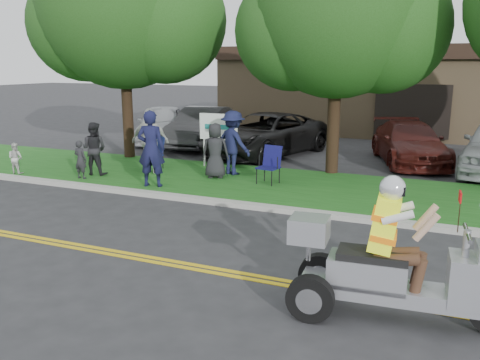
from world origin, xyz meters
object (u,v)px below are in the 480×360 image
at_px(spectator_adult_mid, 94,149).
at_px(spectator_adult_right, 150,141).
at_px(parked_car_right, 409,143).
at_px(lawn_chair_a, 157,150).
at_px(parked_car_mid, 265,135).
at_px(lawn_chair_b, 270,162).
at_px(parked_car_left, 202,127).
at_px(trike_scooter, 390,270).
at_px(spectator_adult_left, 151,149).
at_px(parked_car_far_left, 162,124).

height_order(spectator_adult_mid, spectator_adult_right, spectator_adult_right).
bearing_deg(parked_car_right, lawn_chair_a, -166.67).
xyz_separation_m(lawn_chair_a, parked_car_mid, (2.10, 3.83, 0.11)).
bearing_deg(lawn_chair_a, spectator_adult_right, -37.73).
height_order(lawn_chair_a, parked_car_right, parked_car_right).
distance_m(lawn_chair_a, lawn_chair_b, 3.93).
distance_m(spectator_adult_mid, parked_car_left, 6.33).
xyz_separation_m(spectator_adult_mid, parked_car_right, (8.08, 5.94, -0.19)).
xyz_separation_m(parked_car_left, parked_car_mid, (3.00, -0.94, -0.01)).
bearing_deg(trike_scooter, parked_car_left, 122.07).
xyz_separation_m(lawn_chair_b, spectator_adult_mid, (-4.99, -1.02, 0.19)).
distance_m(trike_scooter, parked_car_left, 14.42).
relative_size(trike_scooter, spectator_adult_left, 1.47).
height_order(lawn_chair_b, parked_car_far_left, parked_car_far_left).
height_order(spectator_adult_left, parked_car_right, spectator_adult_left).
relative_size(spectator_adult_right, parked_car_right, 0.40).
relative_size(trike_scooter, spectator_adult_mid, 1.93).
bearing_deg(lawn_chair_b, spectator_adult_mid, -159.17).
bearing_deg(parked_car_mid, parked_car_far_left, -178.03).
relative_size(trike_scooter, parked_car_mid, 0.54).
xyz_separation_m(trike_scooter, lawn_chair_a, (-7.78, 6.74, -0.02)).
bearing_deg(trike_scooter, spectator_adult_right, 136.31).
bearing_deg(parked_car_right, spectator_adult_right, -161.76).
distance_m(lawn_chair_a, parked_car_mid, 4.37).
bearing_deg(parked_car_right, spectator_adult_left, -150.50).
bearing_deg(spectator_adult_right, parked_car_far_left, -73.91).
bearing_deg(spectator_adult_left, lawn_chair_b, -164.51).
height_order(spectator_adult_mid, parked_car_left, spectator_adult_mid).
bearing_deg(parked_car_mid, lawn_chair_a, -103.46).
xyz_separation_m(spectator_adult_mid, spectator_adult_right, (1.34, 0.86, 0.18)).
bearing_deg(spectator_adult_mid, lawn_chair_b, -178.21).
xyz_separation_m(lawn_chair_b, parked_car_right, (3.09, 4.92, 0.00)).
height_order(trike_scooter, spectator_adult_mid, trike_scooter).
bearing_deg(spectator_adult_right, spectator_adult_left, 111.03).
bearing_deg(lawn_chair_b, parked_car_right, 67.13).
bearing_deg(parked_car_right, parked_car_mid, 167.64).
distance_m(lawn_chair_b, spectator_adult_right, 3.67).
xyz_separation_m(trike_scooter, spectator_adult_left, (-6.59, 4.63, 0.43)).
bearing_deg(lawn_chair_a, trike_scooter, -8.02).
relative_size(parked_car_mid, parked_car_right, 1.17).
bearing_deg(spectator_adult_mid, parked_car_left, -101.52).
relative_size(lawn_chair_b, spectator_adult_mid, 0.66).
distance_m(lawn_chair_b, parked_car_mid, 4.73).
bearing_deg(spectator_adult_right, spectator_adult_mid, 19.71).
bearing_deg(trike_scooter, spectator_adult_mid, 144.75).
bearing_deg(spectator_adult_left, parked_car_left, -87.72).
distance_m(parked_car_left, parked_car_right, 7.90).
relative_size(lawn_chair_b, parked_car_far_left, 0.22).
relative_size(trike_scooter, parked_car_far_left, 0.64).
xyz_separation_m(lawn_chair_a, parked_car_left, (-0.90, 4.77, 0.12)).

